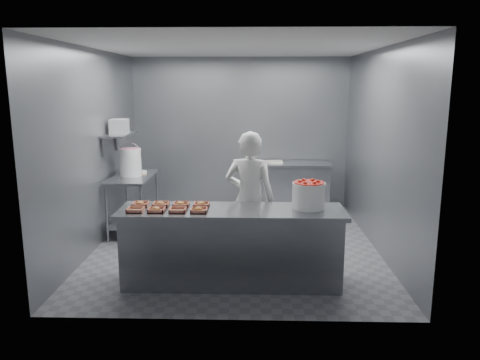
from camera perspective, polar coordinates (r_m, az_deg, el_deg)
name	(u,v)px	position (r m, az deg, el deg)	size (l,w,h in m)	color
floor	(236,244)	(6.93, -0.48, -7.84)	(4.50, 4.50, 0.00)	#4C4C51
ceiling	(236,47)	(6.56, -0.53, 15.91)	(4.50, 4.50, 0.00)	white
wall_back	(240,133)	(8.83, 0.04, 5.71)	(4.00, 0.04, 2.80)	slate
wall_left	(96,149)	(6.97, -17.20, 3.60)	(0.04, 4.50, 2.80)	slate
wall_right	(379,150)	(6.83, 16.55, 3.48)	(0.04, 4.50, 2.80)	slate
service_counter	(232,246)	(5.51, -1.01, -8.06)	(2.60, 0.70, 0.90)	slate
prep_table	(133,195)	(7.58, -12.89, -1.77)	(0.60, 1.20, 0.90)	slate
back_counter	(289,187)	(8.66, 5.94, -0.82)	(1.50, 0.60, 0.90)	slate
wall_shelf	(119,134)	(7.47, -14.49, 5.41)	(0.35, 0.90, 0.03)	slate
tray_0	(136,210)	(5.41, -12.62, -3.54)	(0.19, 0.18, 0.04)	tan
tray_1	(156,210)	(5.36, -10.16, -3.56)	(0.19, 0.18, 0.06)	tan
tray_2	(178,210)	(5.31, -7.59, -3.64)	(0.19, 0.18, 0.04)	tan
tray_3	(199,210)	(5.28, -5.04, -3.64)	(0.19, 0.18, 0.06)	tan
tray_4	(140,204)	(5.65, -12.04, -2.86)	(0.19, 0.18, 0.06)	tan
tray_5	(161,204)	(5.59, -9.65, -2.90)	(0.19, 0.18, 0.06)	tan
tray_6	(181,204)	(5.55, -7.21, -2.93)	(0.19, 0.18, 0.06)	tan
tray_7	(201,204)	(5.52, -4.75, -2.96)	(0.19, 0.18, 0.06)	tan
worker	(250,199)	(5.96, 1.20, -2.36)	(0.63, 0.42, 1.74)	silver
strawberry_tub	(309,194)	(5.43, 8.36, -1.74)	(0.38, 0.38, 0.31)	white
glaze_bucket	(130,162)	(7.49, -13.22, 2.19)	(0.35, 0.34, 0.52)	white
bucket_lid	(137,172)	(7.74, -12.40, 0.94)	(0.30, 0.30, 0.02)	white
rag	(142,173)	(7.62, -11.89, 0.79)	(0.14, 0.12, 0.02)	#CCB28C
appliance	(119,126)	(7.47, -14.51, 6.37)	(0.25, 0.29, 0.22)	gray
paper_stack	(274,162)	(8.56, 4.18, 2.23)	(0.30, 0.22, 0.04)	silver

